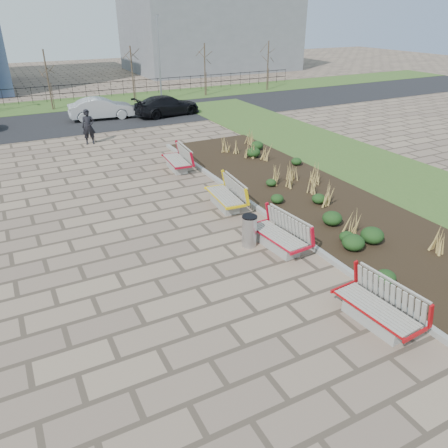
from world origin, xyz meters
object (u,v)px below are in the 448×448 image
litter_bin (249,231)px  pedestrian (88,127)px  bench_d (176,159)px  lamp_east (159,60)px  bench_c (224,194)px  car_silver (101,108)px  bench_a (377,306)px  car_black (167,105)px  bench_b (278,234)px

litter_bin → pedestrian: 13.64m
bench_d → lamp_east: bearing=76.7°
litter_bin → pedestrian: (-1.85, 13.50, 0.42)m
bench_c → car_silver: size_ratio=0.51×
bench_a → car_silver: bearing=86.9°
bench_a → lamp_east: (5.00, 27.56, 2.54)m
bench_d → pedestrian: pedestrian is taller
car_black → lamp_east: bearing=-23.7°
bench_a → litter_bin: bearing=93.9°
bench_d → pedestrian: 6.49m
bench_d → car_silver: bearing=97.4°
lamp_east → bench_d: bearing=-107.9°
bench_d → pedestrian: size_ratio=1.15×
bench_c → lamp_east: size_ratio=0.35×
bench_d → litter_bin: bearing=-90.6°
bench_c → lamp_east: bearing=81.1°
bench_c → bench_a: bearing=-85.0°
car_black → lamp_east: size_ratio=0.75×
car_black → bench_d: bearing=153.3°
bench_c → litter_bin: size_ratio=2.16×
bench_a → pedestrian: bearing=93.5°
bench_a → pedestrian: size_ratio=1.15×
bench_b → pedestrian: bearing=95.1°
bench_d → car_black: (3.59, 10.51, 0.17)m
car_silver → pedestrian: bearing=165.8°
car_black → bench_b: bearing=161.2°
bench_c → pedestrian: pedestrian is taller
pedestrian → bench_d: bearing=-56.6°
pedestrian → bench_c: bearing=-66.2°
litter_bin → car_silver: size_ratio=0.24×
pedestrian → litter_bin: bearing=-71.7°
bench_a → pedestrian: 18.19m
bench_b → bench_c: (0.00, 3.43, 0.00)m
car_black → litter_bin: bearing=158.8°
bench_d → car_black: size_ratio=0.47×
bench_a → car_black: bearing=76.4°
bench_c → litter_bin: bench_c is taller
car_black → car_silver: bearing=69.1°
lamp_east → car_silver: bearing=-144.0°
bench_b → bench_c: same height
bench_c → pedestrian: size_ratio=1.15×
bench_d → litter_bin: size_ratio=2.16×
car_black → pedestrian: bearing=118.7°
bench_a → car_silver: size_ratio=0.51×
bench_c → pedestrian: 10.91m
bench_c → car_silver: 16.12m
litter_bin → car_silver: 19.01m
pedestrian → car_black: (6.11, 4.54, -0.24)m
bench_d → car_silver: 11.49m
bench_b → litter_bin: bearing=136.2°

